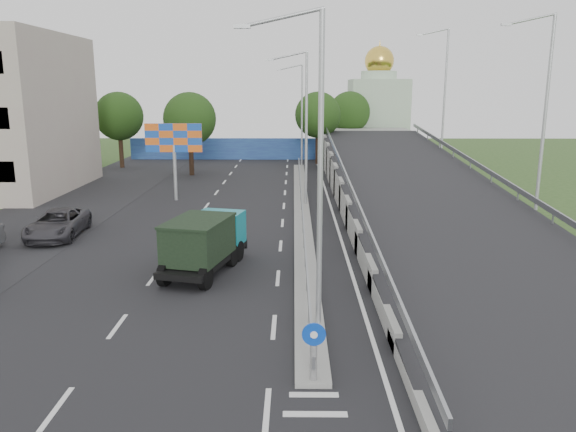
{
  "coord_description": "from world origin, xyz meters",
  "views": [
    {
      "loc": [
        -0.55,
        -11.62,
        7.88
      ],
      "look_at": [
        -0.79,
        13.35,
        2.2
      ],
      "focal_mm": 35.0,
      "sensor_mm": 36.0,
      "label": 1
    }
  ],
  "objects_px": {
    "parked_car_c": "(58,224)",
    "dump_truck": "(205,241)",
    "sign_bollard": "(314,351)",
    "church": "(378,110)",
    "lamp_post_far": "(300,110)",
    "lamp_post_near": "(314,156)",
    "lamp_post_mid": "(303,121)",
    "billboard": "(174,142)"
  },
  "relations": [
    {
      "from": "lamp_post_near",
      "to": "lamp_post_mid",
      "type": "xyz_separation_m",
      "value": [
        0.0,
        20.0,
        0.0
      ]
    },
    {
      "from": "billboard",
      "to": "dump_truck",
      "type": "xyz_separation_m",
      "value": [
        4.59,
        -15.97,
        -2.8
      ]
    },
    {
      "from": "lamp_post_far",
      "to": "lamp_post_near",
      "type": "bearing_deg",
      "value": -90.0
    },
    {
      "from": "church",
      "to": "dump_truck",
      "type": "distance_m",
      "value": 50.25
    },
    {
      "from": "lamp_post_far",
      "to": "parked_car_c",
      "type": "bearing_deg",
      "value": -115.47
    },
    {
      "from": "lamp_post_mid",
      "to": "billboard",
      "type": "bearing_deg",
      "value": 167.62
    },
    {
      "from": "lamp_post_near",
      "to": "dump_truck",
      "type": "distance_m",
      "value": 8.74
    },
    {
      "from": "lamp_post_mid",
      "to": "church",
      "type": "height_order",
      "value": "church"
    },
    {
      "from": "lamp_post_near",
      "to": "lamp_post_far",
      "type": "relative_size",
      "value": 1.0
    },
    {
      "from": "lamp_post_far",
      "to": "church",
      "type": "bearing_deg",
      "value": 54.76
    },
    {
      "from": "parked_car_c",
      "to": "dump_truck",
      "type": "bearing_deg",
      "value": -37.18
    },
    {
      "from": "church",
      "to": "lamp_post_far",
      "type": "bearing_deg",
      "value": -125.24
    },
    {
      "from": "lamp_post_near",
      "to": "lamp_post_mid",
      "type": "distance_m",
      "value": 20.0
    },
    {
      "from": "church",
      "to": "dump_truck",
      "type": "xyz_separation_m",
      "value": [
        -14.41,
        -47.97,
        -3.92
      ]
    },
    {
      "from": "lamp_post_mid",
      "to": "lamp_post_near",
      "type": "bearing_deg",
      "value": -90.0
    },
    {
      "from": "church",
      "to": "billboard",
      "type": "distance_m",
      "value": 37.23
    },
    {
      "from": "sign_bollard",
      "to": "lamp_post_far",
      "type": "distance_m",
      "value": 44.08
    },
    {
      "from": "church",
      "to": "sign_bollard",
      "type": "bearing_deg",
      "value": -99.81
    },
    {
      "from": "dump_truck",
      "to": "lamp_post_mid",
      "type": "bearing_deg",
      "value": 85.61
    },
    {
      "from": "parked_car_c",
      "to": "sign_bollard",
      "type": "bearing_deg",
      "value": -53.84
    },
    {
      "from": "sign_bollard",
      "to": "billboard",
      "type": "height_order",
      "value": "billboard"
    },
    {
      "from": "lamp_post_near",
      "to": "lamp_post_far",
      "type": "height_order",
      "value": "same"
    },
    {
      "from": "church",
      "to": "parked_car_c",
      "type": "bearing_deg",
      "value": -118.93
    },
    {
      "from": "lamp_post_mid",
      "to": "billboard",
      "type": "distance_m",
      "value": 9.47
    },
    {
      "from": "sign_bollard",
      "to": "billboard",
      "type": "xyz_separation_m",
      "value": [
        -9.0,
        25.83,
        3.15
      ]
    },
    {
      "from": "lamp_post_far",
      "to": "church",
      "type": "relative_size",
      "value": 0.73
    },
    {
      "from": "sign_bollard",
      "to": "lamp_post_far",
      "type": "bearing_deg",
      "value": 89.86
    },
    {
      "from": "lamp_post_far",
      "to": "parked_car_c",
      "type": "height_order",
      "value": "lamp_post_far"
    },
    {
      "from": "billboard",
      "to": "lamp_post_near",
      "type": "bearing_deg",
      "value": -67.51
    },
    {
      "from": "billboard",
      "to": "dump_truck",
      "type": "height_order",
      "value": "billboard"
    },
    {
      "from": "sign_bollard",
      "to": "church",
      "type": "height_order",
      "value": "church"
    },
    {
      "from": "lamp_post_mid",
      "to": "dump_truck",
      "type": "distance_m",
      "value": 15.34
    },
    {
      "from": "church",
      "to": "parked_car_c",
      "type": "distance_m",
      "value": 48.45
    },
    {
      "from": "lamp_post_mid",
      "to": "dump_truck",
      "type": "xyz_separation_m",
      "value": [
        -4.52,
        -13.97,
        -4.42
      ]
    },
    {
      "from": "billboard",
      "to": "church",
      "type": "bearing_deg",
      "value": 59.3
    },
    {
      "from": "sign_bollard",
      "to": "church",
      "type": "bearing_deg",
      "value": 80.19
    },
    {
      "from": "lamp_post_mid",
      "to": "billboard",
      "type": "relative_size",
      "value": 1.83
    },
    {
      "from": "lamp_post_near",
      "to": "dump_truck",
      "type": "bearing_deg",
      "value": 126.88
    },
    {
      "from": "billboard",
      "to": "parked_car_c",
      "type": "relative_size",
      "value": 1.05
    },
    {
      "from": "sign_bollard",
      "to": "billboard",
      "type": "bearing_deg",
      "value": 109.21
    },
    {
      "from": "lamp_post_far",
      "to": "parked_car_c",
      "type": "xyz_separation_m",
      "value": [
        -13.44,
        -28.21,
        -5.08
      ]
    },
    {
      "from": "dump_truck",
      "to": "billboard",
      "type": "bearing_deg",
      "value": 119.56
    }
  ]
}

